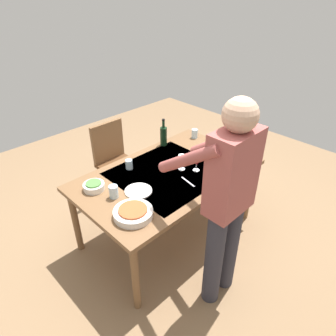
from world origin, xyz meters
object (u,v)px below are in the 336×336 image
Objects in this scene: side_bowl_bread at (237,158)px; dinner_plate_near at (138,191)px; person_server at (227,198)px; water_cup_far_left at (195,134)px; chair_near at (114,157)px; wine_glass_left at (182,160)px; wine_glass_right at (197,161)px; wine_bottle at (164,135)px; water_cup_near_left at (114,192)px; water_cup_near_right at (129,164)px; serving_bowl_pasta at (133,213)px; side_bowl_salad at (94,186)px; dining_table at (168,178)px.

side_bowl_bread is 0.70× the size of dinner_plate_near.
person_server reaches higher than water_cup_far_left.
side_bowl_bread is 1.05m from dinner_plate_near.
chair_near is 0.99m from wine_glass_left.
water_cup_far_left is (-0.51, -0.47, -0.05)m from wine_glass_right.
wine_bottle reaches higher than water_cup_near_left.
serving_bowl_pasta is (0.40, 0.55, -0.01)m from water_cup_near_right.
wine_glass_left reaches higher than side_bowl_salad.
wine_bottle is 1.29× the size of dinner_plate_near.
dining_table is 1.85× the size of chair_near.
water_cup_near_left is (0.78, -0.20, -0.05)m from wine_glass_right.
water_cup_near_left is (0.93, 0.38, -0.06)m from wine_bottle.
side_bowl_salad is (0.64, 0.63, 0.24)m from chair_near.
dining_table is 15.45× the size of water_cup_near_left.
serving_bowl_pasta is at bearing 35.00° from wine_bottle.
dining_table is 0.31m from wine_glass_right.
water_cup_near_left is at bearing 22.36° from wine_bottle.
side_bowl_salad is at bearing -49.49° from dinner_plate_near.
dinner_plate_near is at bearing -136.78° from serving_bowl_pasta.
water_cup_near_right is 0.51× the size of side_bowl_salad.
dining_table is 5.69× the size of wine_bottle.
dinner_plate_near is at bearing -16.35° from side_bowl_bread.
chair_near reaches higher than water_cup_near_left.
wine_glass_left is (0.22, 0.48, -0.01)m from wine_bottle.
wine_glass_left is (-0.32, -0.72, -0.12)m from person_server.
side_bowl_bread is (-1.23, 0.08, 0.00)m from serving_bowl_pasta.
water_cup_far_left is (-0.91, -1.08, -0.18)m from person_server.
side_bowl_bread is at bearing 81.34° from water_cup_far_left.
water_cup_near_left is at bearing -96.91° from serving_bowl_pasta.
wine_glass_right is (-0.21, 0.16, 0.17)m from dining_table.
wine_glass_left is 0.66× the size of dinner_plate_near.
water_cup_far_left reaches higher than side_bowl_salad.
water_cup_far_left is (-0.71, 0.58, 0.25)m from chair_near.
person_server is 0.74m from wine_glass_right.
side_bowl_salad is at bearing -74.84° from water_cup_near_left.
wine_bottle is at bearing -167.94° from water_cup_near_right.
wine_bottle is 2.97× the size of water_cup_far_left.
side_bowl_salad is (0.76, -0.30, -0.07)m from wine_glass_left.
water_cup_near_left is 1.32m from water_cup_far_left.
water_cup_near_right is 0.68m from serving_bowl_pasta.
water_cup_far_left is (-0.37, 0.12, -0.06)m from wine_bottle.
person_server is 16.96× the size of water_cup_far_left.
side_bowl_salad is at bearing 10.07° from wine_bottle.
person_server is at bearing 56.84° from wine_glass_right.
water_cup_far_left is 0.33× the size of serving_bowl_pasta.
wine_glass_left is at bearing 31.13° from water_cup_far_left.
water_cup_far_left is at bearing -137.56° from wine_glass_right.
wine_bottle is (-0.35, -0.43, 0.17)m from dining_table.
side_bowl_bread is (-1.25, 0.58, 0.00)m from side_bowl_salad.
wine_glass_right is at bearing 132.27° from water_cup_near_right.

